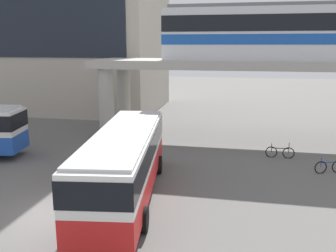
{
  "coord_description": "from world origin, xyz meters",
  "views": [
    {
      "loc": [
        7.55,
        -13.23,
        7.0
      ],
      "look_at": [
        3.21,
        8.18,
        2.2
      ],
      "focal_mm": 39.46,
      "sensor_mm": 36.0,
      "label": 1
    }
  ],
  "objects_px": {
    "bicycle_black": "(280,152)",
    "bicycle_blue": "(329,167)",
    "bus_main": "(125,157)",
    "station_building": "(48,9)",
    "train": "(296,32)"
  },
  "relations": [
    {
      "from": "station_building",
      "to": "bicycle_black",
      "type": "bearing_deg",
      "value": -32.91
    },
    {
      "from": "train",
      "to": "bicycle_blue",
      "type": "relative_size",
      "value": 10.93
    },
    {
      "from": "train",
      "to": "bicycle_blue",
      "type": "height_order",
      "value": "train"
    },
    {
      "from": "station_building",
      "to": "bus_main",
      "type": "xyz_separation_m",
      "value": [
        16.26,
        -23.47,
        -8.88
      ]
    },
    {
      "from": "station_building",
      "to": "bicycle_blue",
      "type": "distance_m",
      "value": 33.51
    },
    {
      "from": "bus_main",
      "to": "bicycle_black",
      "type": "bearing_deg",
      "value": 46.43
    },
    {
      "from": "train",
      "to": "bicycle_black",
      "type": "relative_size",
      "value": 10.34
    },
    {
      "from": "bus_main",
      "to": "bicycle_blue",
      "type": "relative_size",
      "value": 6.66
    },
    {
      "from": "train",
      "to": "bus_main",
      "type": "distance_m",
      "value": 16.04
    },
    {
      "from": "station_building",
      "to": "bicycle_blue",
      "type": "height_order",
      "value": "station_building"
    },
    {
      "from": "station_building",
      "to": "bicycle_black",
      "type": "xyz_separation_m",
      "value": [
        23.89,
        -15.46,
        -10.51
      ]
    },
    {
      "from": "train",
      "to": "bicycle_blue",
      "type": "distance_m",
      "value": 10.11
    },
    {
      "from": "bicycle_black",
      "to": "bicycle_blue",
      "type": "distance_m",
      "value": 3.43
    },
    {
      "from": "train",
      "to": "bus_main",
      "type": "xyz_separation_m",
      "value": [
        -8.61,
        -12.17,
        -5.92
      ]
    },
    {
      "from": "bicycle_black",
      "to": "bicycle_blue",
      "type": "relative_size",
      "value": 1.06
    }
  ]
}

